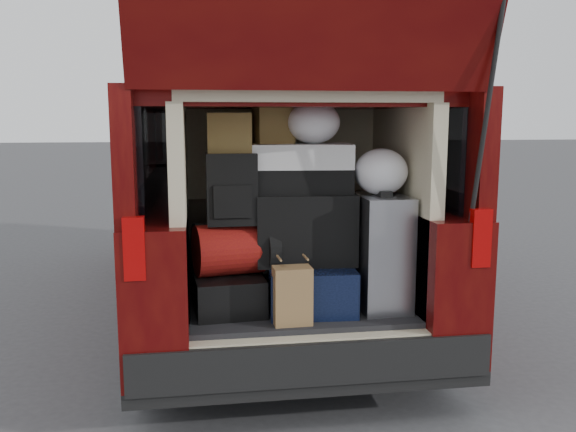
% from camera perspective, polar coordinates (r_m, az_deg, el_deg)
% --- Properties ---
extents(ground, '(80.00, 80.00, 0.00)m').
position_cam_1_polar(ground, '(3.63, 1.33, -17.42)').
color(ground, '#39393C').
rests_on(ground, ground).
extents(minivan, '(1.90, 5.35, 2.77)m').
position_cam_1_polar(minivan, '(5.13, -2.23, 1.16)').
color(minivan, black).
rests_on(minivan, ground).
extents(load_floor, '(1.24, 1.05, 0.55)m').
position_cam_1_polar(load_floor, '(3.77, 0.61, -11.82)').
color(load_floor, black).
rests_on(load_floor, ground).
extents(black_hardshell, '(0.42, 0.54, 0.21)m').
position_cam_1_polar(black_hardshell, '(3.50, -5.72, -6.98)').
color(black_hardshell, black).
rests_on(black_hardshell, load_floor).
extents(navy_hardshell, '(0.51, 0.61, 0.25)m').
position_cam_1_polar(navy_hardshell, '(3.53, 1.99, -6.43)').
color(navy_hardshell, black).
rests_on(navy_hardshell, load_floor).
extents(silver_roller, '(0.28, 0.44, 0.65)m').
position_cam_1_polar(silver_roller, '(3.51, 8.59, -3.30)').
color(silver_roller, silver).
rests_on(silver_roller, load_floor).
extents(kraft_bag, '(0.20, 0.13, 0.31)m').
position_cam_1_polar(kraft_bag, '(3.22, 0.40, -7.45)').
color(kraft_bag, '#8F6540').
rests_on(kraft_bag, load_floor).
extents(red_duffel, '(0.49, 0.37, 0.29)m').
position_cam_1_polar(red_duffel, '(3.43, -4.97, -3.06)').
color(red_duffel, maroon).
rests_on(red_duffel, black_hardshell).
extents(black_soft_case, '(0.58, 0.38, 0.40)m').
position_cam_1_polar(black_soft_case, '(3.48, 1.65, -1.11)').
color(black_soft_case, black).
rests_on(black_soft_case, navy_hardshell).
extents(backpack, '(0.27, 0.17, 0.39)m').
position_cam_1_polar(backpack, '(3.34, -5.29, 2.54)').
color(backpack, black).
rests_on(backpack, red_duffel).
extents(twotone_duffel, '(0.64, 0.37, 0.28)m').
position_cam_1_polar(twotone_duffel, '(3.47, 0.83, 4.50)').
color(twotone_duffel, white).
rests_on(twotone_duffel, black_soft_case).
extents(grocery_sack_lower, '(0.25, 0.21, 0.22)m').
position_cam_1_polar(grocery_sack_lower, '(3.38, -5.49, 7.76)').
color(grocery_sack_lower, brown).
rests_on(grocery_sack_lower, backpack).
extents(grocery_sack_upper, '(0.24, 0.21, 0.21)m').
position_cam_1_polar(grocery_sack_upper, '(3.50, -1.41, 8.51)').
color(grocery_sack_upper, brown).
rests_on(grocery_sack_upper, twotone_duffel).
extents(plastic_bag_center, '(0.31, 0.29, 0.24)m').
position_cam_1_polar(plastic_bag_center, '(3.48, 2.41, 8.75)').
color(plastic_bag_center, white).
rests_on(plastic_bag_center, twotone_duffel).
extents(plastic_bag_right, '(0.35, 0.33, 0.26)m').
position_cam_1_polar(plastic_bag_right, '(3.45, 8.70, 4.12)').
color(plastic_bag_right, white).
rests_on(plastic_bag_right, silver_roller).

